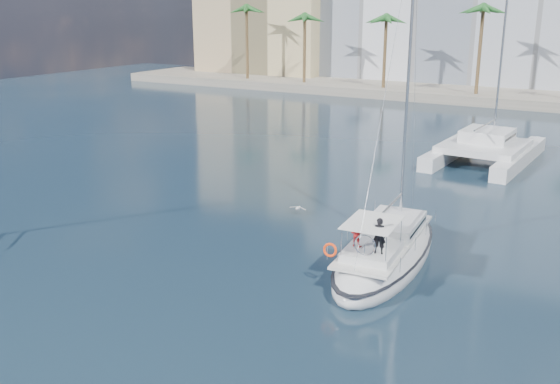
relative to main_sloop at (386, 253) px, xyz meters
The scene contains 8 objects.
ground 4.69m from the main_sloop, 138.21° to the right, with size 160.00×160.00×0.00m, color black.
quay 58.00m from the main_sloop, 93.43° to the left, with size 120.00×14.00×1.20m, color gray.
building_tan_left 80.75m from the main_sloop, 124.61° to the left, with size 22.00×14.00×22.00m, color tan.
palm_left 66.36m from the main_sloop, 124.81° to the left, with size 3.60×3.60×12.30m.
palm_centre 54.88m from the main_sloop, 93.69° to the left, with size 3.60×3.60×12.30m.
main_sloop is the anchor object (origin of this frame).
catamaran 23.33m from the main_sloop, 91.34° to the left, with size 7.16×13.22×18.68m.
seagull 8.20m from the main_sloop, 149.06° to the left, with size 1.07×0.46×0.20m.
Camera 1 is at (12.89, -23.33, 11.80)m, focal length 40.00 mm.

